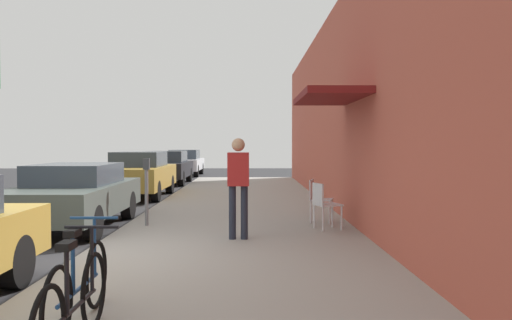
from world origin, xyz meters
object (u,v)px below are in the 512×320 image
(parked_car_1, at_px, (74,194))
(bicycle_0, at_px, (74,305))
(parked_car_3, at_px, (167,167))
(parking_meter, at_px, (147,187))
(cafe_chair_0, at_px, (324,203))
(cafe_chair_1, at_px, (318,198))
(bicycle_1, at_px, (79,285))
(parked_car_4, at_px, (184,162))
(pedestrian_standing, at_px, (238,180))
(parked_car_2, at_px, (139,174))

(parked_car_1, distance_m, bicycle_0, 7.06)
(parked_car_3, height_order, parking_meter, parking_meter)
(parking_meter, xyz_separation_m, cafe_chair_0, (3.42, -0.52, -0.26))
(cafe_chair_0, distance_m, cafe_chair_1, 0.93)
(bicycle_1, bearing_deg, parked_car_3, 96.53)
(parked_car_1, xyz_separation_m, parked_car_4, (0.00, 18.07, 0.03))
(parked_car_4, distance_m, parking_meter, 18.52)
(parked_car_3, distance_m, parked_car_4, 6.03)
(parked_car_3, bearing_deg, pedestrian_standing, -76.35)
(parked_car_1, bearing_deg, cafe_chair_1, 0.27)
(parked_car_4, height_order, cafe_chair_1, parked_car_4)
(bicycle_0, distance_m, cafe_chair_0, 6.41)
(parked_car_2, xyz_separation_m, parked_car_3, (0.00, 5.78, -0.02))
(parked_car_1, bearing_deg, parking_meter, -14.08)
(parked_car_2, relative_size, parking_meter, 3.33)
(parking_meter, height_order, bicycle_0, parking_meter)
(parked_car_1, relative_size, bicycle_1, 2.57)
(bicycle_0, relative_size, cafe_chair_1, 1.97)
(parked_car_3, xyz_separation_m, bicycle_1, (2.08, -18.18, -0.26))
(bicycle_0, bearing_deg, cafe_chair_0, 64.64)
(parked_car_3, bearing_deg, parked_car_2, -90.00)
(cafe_chair_1, bearing_deg, parked_car_3, 112.46)
(parked_car_2, height_order, parked_car_3, parked_car_2)
(bicycle_1, bearing_deg, bicycle_0, -75.81)
(parked_car_4, distance_m, pedestrian_standing, 20.26)
(parking_meter, bearing_deg, cafe_chair_0, -8.59)
(parked_car_2, bearing_deg, bicycle_1, -80.47)
(parked_car_2, height_order, pedestrian_standing, pedestrian_standing)
(pedestrian_standing, bearing_deg, bicycle_1, -107.15)
(parked_car_2, xyz_separation_m, cafe_chair_1, (4.97, -6.24, -0.14))
(parked_car_4, height_order, bicycle_0, parked_car_4)
(parked_car_3, height_order, pedestrian_standing, pedestrian_standing)
(parked_car_1, height_order, parked_car_4, parked_car_4)
(pedestrian_standing, bearing_deg, bicycle_0, -103.64)
(parked_car_3, bearing_deg, cafe_chair_1, -67.54)
(bicycle_1, xyz_separation_m, cafe_chair_0, (2.89, 5.23, 0.14))
(bicycle_1, relative_size, pedestrian_standing, 1.01)
(cafe_chair_1, bearing_deg, cafe_chair_0, -89.96)
(parked_car_1, xyz_separation_m, bicycle_1, (2.08, -6.14, -0.22))
(parking_meter, distance_m, pedestrian_standing, 2.39)
(bicycle_1, bearing_deg, parked_car_4, 94.91)
(parked_car_3, distance_m, pedestrian_standing, 14.36)
(parking_meter, distance_m, cafe_chair_0, 3.47)
(parking_meter, height_order, bicycle_1, parking_meter)
(parking_meter, bearing_deg, pedestrian_standing, -39.55)
(parked_car_3, bearing_deg, bicycle_0, -83.24)
(parking_meter, bearing_deg, bicycle_1, -84.73)
(parked_car_2, distance_m, cafe_chair_0, 8.72)
(parked_car_1, xyz_separation_m, pedestrian_standing, (3.39, -1.91, 0.42))
(parked_car_2, distance_m, parked_car_4, 11.81)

